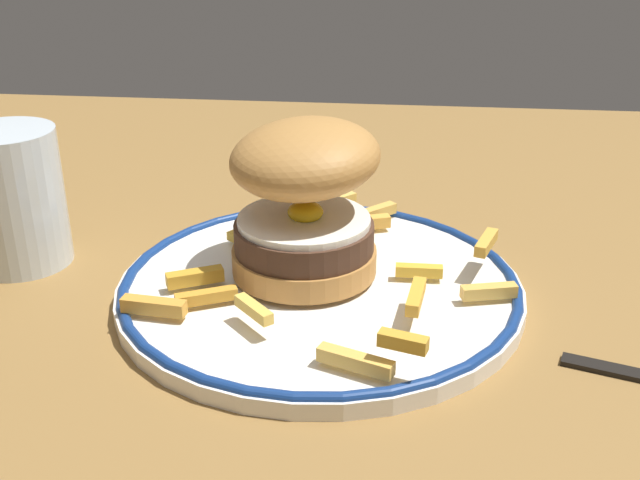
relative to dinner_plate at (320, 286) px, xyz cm
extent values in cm
cube|color=olive|center=(2.49, 1.01, -2.84)|extent=(121.71, 108.73, 4.00)
cylinder|color=white|center=(0.00, 0.00, -0.24)|extent=(29.60, 29.60, 1.20)
torus|color=navy|center=(0.00, 0.00, 0.36)|extent=(29.20, 29.20, 0.80)
cylinder|color=#B97D3C|center=(-1.28, 0.77, 1.66)|extent=(10.67, 10.67, 1.80)
cylinder|color=#442B1E|center=(-1.28, 0.77, 3.57)|extent=(10.22, 10.22, 2.00)
cylinder|color=white|center=(-1.28, 0.77, 4.82)|extent=(9.67, 9.67, 0.50)
ellipsoid|color=yellow|center=(-1.17, 0.97, 5.49)|extent=(2.60, 2.60, 1.40)
ellipsoid|color=#B57E3F|center=(-1.34, 2.31, 9.14)|extent=(15.70, 15.69, 6.05)
cube|color=gold|center=(3.22, 9.43, 1.25)|extent=(3.43, 2.01, 0.96)
cube|color=gold|center=(-8.84, -1.87, 1.25)|extent=(4.11, 2.70, 0.98)
cube|color=#DBB250|center=(0.01, 9.40, 2.86)|extent=(3.89, 3.87, 0.84)
cube|color=gold|center=(7.19, 1.40, 1.18)|extent=(3.43, 0.85, 0.83)
cube|color=gold|center=(6.89, -4.59, 2.08)|extent=(1.43, 4.24, 0.88)
cube|color=gold|center=(-6.56, 4.89, 1.12)|extent=(3.25, 2.71, 0.71)
cube|color=gold|center=(11.98, -1.72, 1.21)|extent=(4.01, 1.84, 0.89)
cube|color=gold|center=(6.07, -11.71, 2.98)|extent=(3.04, 1.69, 0.88)
cube|color=gold|center=(-10.52, -6.31, 1.26)|extent=(4.50, 1.46, 1.00)
cube|color=gold|center=(-7.37, -4.48, 1.18)|extent=(4.22, 2.56, 0.83)
cube|color=gold|center=(12.04, 2.76, 2.88)|extent=(2.05, 3.90, 0.85)
cube|color=#EDBB4C|center=(-3.55, -7.15, 1.93)|extent=(3.00, 3.14, 0.78)
cube|color=gold|center=(-2.92, 13.32, 1.21)|extent=(4.10, 1.58, 0.89)
cube|color=gold|center=(3.44, 11.54, 1.22)|extent=(3.83, 3.76, 0.90)
cube|color=gold|center=(3.33, -11.38, 1.23)|extent=(4.80, 2.60, 0.92)
cylinder|color=silver|center=(-24.39, 3.33, 4.64)|extent=(7.75, 7.75, 10.95)
cylinder|color=silver|center=(-24.39, 3.33, 1.77)|extent=(7.13, 7.13, 5.21)
cube|color=black|center=(20.08, -8.06, -0.54)|extent=(7.99, 3.56, 0.70)
camera|label=1|loc=(5.38, -50.26, 27.03)|focal=43.72mm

